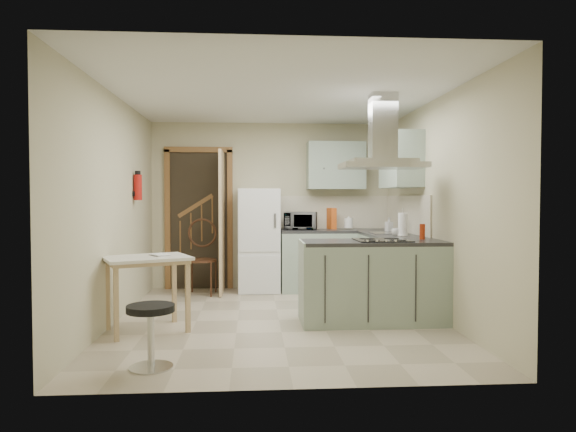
{
  "coord_description": "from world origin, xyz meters",
  "views": [
    {
      "loc": [
        -0.29,
        -5.7,
        1.37
      ],
      "look_at": [
        0.13,
        0.45,
        1.15
      ],
      "focal_mm": 32.0,
      "sensor_mm": 36.0,
      "label": 1
    }
  ],
  "objects": [
    {
      "name": "hob",
      "position": [
        1.12,
        -0.18,
        0.91
      ],
      "size": [
        0.58,
        0.5,
        0.01
      ],
      "primitive_type": "cube",
      "color": "black",
      "rests_on": "peninsula"
    },
    {
      "name": "fridge",
      "position": [
        -0.2,
        1.8,
        0.75
      ],
      "size": [
        0.6,
        0.6,
        1.5
      ],
      "primitive_type": "cube",
      "color": "white",
      "rests_on": "floor"
    },
    {
      "name": "counter_back",
      "position": [
        0.66,
        1.8,
        0.45
      ],
      "size": [
        1.08,
        0.6,
        0.9
      ],
      "primitive_type": "cube",
      "color": "#9EB2A0",
      "rests_on": "floor"
    },
    {
      "name": "extractor_hood",
      "position": [
        1.12,
        -0.18,
        1.72
      ],
      "size": [
        0.9,
        0.55,
        0.1
      ],
      "primitive_type": "cube",
      "color": "silver",
      "rests_on": "ceiling"
    },
    {
      "name": "left_wall",
      "position": [
        -1.8,
        0.0,
        1.25
      ],
      "size": [
        0.0,
        4.2,
        4.2
      ],
      "primitive_type": "plane",
      "rotation": [
        1.57,
        0.0,
        1.57
      ],
      "color": "#C1BA96",
      "rests_on": "floor"
    },
    {
      "name": "peninsula",
      "position": [
        1.02,
        -0.18,
        0.45
      ],
      "size": [
        1.55,
        0.65,
        0.9
      ],
      "primitive_type": "cube",
      "color": "#9EB2A0",
      "rests_on": "floor"
    },
    {
      "name": "back_wall",
      "position": [
        0.0,
        2.1,
        1.25
      ],
      "size": [
        3.6,
        0.0,
        3.6
      ],
      "primitive_type": "plane",
      "rotation": [
        1.57,
        0.0,
        0.0
      ],
      "color": "#C1BA96",
      "rests_on": "floor"
    },
    {
      "name": "microwave",
      "position": [
        0.42,
        1.85,
        1.03
      ],
      "size": [
        0.52,
        0.4,
        0.26
      ],
      "primitive_type": "imported",
      "rotation": [
        0.0,
        0.0,
        -0.2
      ],
      "color": "black",
      "rests_on": "counter_back"
    },
    {
      "name": "kettle",
      "position": [
        1.13,
        1.85,
        0.99
      ],
      "size": [
        0.17,
        0.17,
        0.19
      ],
      "primitive_type": "cylinder",
      "rotation": [
        0.0,
        0.0,
        -0.36
      ],
      "color": "white",
      "rests_on": "counter_back"
    },
    {
      "name": "right_wall",
      "position": [
        1.8,
        0.0,
        1.25
      ],
      "size": [
        0.0,
        4.2,
        4.2
      ],
      "primitive_type": "plane",
      "rotation": [
        1.57,
        0.0,
        -1.57
      ],
      "color": "#C1BA96",
      "rests_on": "floor"
    },
    {
      "name": "soap_bottle",
      "position": [
        1.63,
        1.41,
        1.0
      ],
      "size": [
        0.11,
        0.11,
        0.19
      ],
      "primitive_type": "imported",
      "rotation": [
        0.0,
        0.0,
        0.31
      ],
      "color": "#AFAFBB",
      "rests_on": "counter_right"
    },
    {
      "name": "cup",
      "position": [
        1.48,
        0.5,
        0.95
      ],
      "size": [
        0.14,
        0.14,
        0.09
      ],
      "primitive_type": "imported",
      "rotation": [
        0.0,
        0.0,
        0.26
      ],
      "color": "white",
      "rests_on": "counter_right"
    },
    {
      "name": "fire_extinguisher",
      "position": [
        -1.74,
        0.9,
        1.5
      ],
      "size": [
        0.1,
        0.1,
        0.32
      ],
      "primitive_type": "cylinder",
      "color": "#B2140F",
      "rests_on": "left_wall"
    },
    {
      "name": "drop_leaf_table",
      "position": [
        -1.37,
        -0.4,
        0.38
      ],
      "size": [
        1.0,
        0.9,
        0.77
      ],
      "primitive_type": "cube",
      "rotation": [
        0.0,
        0.0,
        0.43
      ],
      "color": "tan",
      "rests_on": "floor"
    },
    {
      "name": "wall_cabinet_back",
      "position": [
        0.95,
        1.93,
        1.85
      ],
      "size": [
        0.85,
        0.35,
        0.7
      ],
      "primitive_type": "cube",
      "color": "#9EB2A0",
      "rests_on": "back_wall"
    },
    {
      "name": "sink",
      "position": [
        1.5,
        0.95,
        0.91
      ],
      "size": [
        0.45,
        0.4,
        0.01
      ],
      "primitive_type": "cube",
      "color": "silver",
      "rests_on": "counter_right"
    },
    {
      "name": "red_bottle",
      "position": [
        1.62,
        -0.04,
        0.99
      ],
      "size": [
        0.07,
        0.07,
        0.17
      ],
      "primitive_type": "cylinder",
      "rotation": [
        0.0,
        0.0,
        -0.23
      ],
      "color": "red",
      "rests_on": "peninsula"
    },
    {
      "name": "doorway",
      "position": [
        -1.1,
        2.07,
        1.05
      ],
      "size": [
        1.1,
        0.12,
        2.1
      ],
      "primitive_type": "cube",
      "color": "brown",
      "rests_on": "floor"
    },
    {
      "name": "counter_right",
      "position": [
        1.5,
        1.12,
        0.45
      ],
      "size": [
        0.6,
        1.95,
        0.9
      ],
      "primitive_type": "cube",
      "color": "#9EB2A0",
      "rests_on": "floor"
    },
    {
      "name": "stool",
      "position": [
        -1.11,
        -1.56,
        0.26
      ],
      "size": [
        0.47,
        0.47,
        0.51
      ],
      "primitive_type": "cylinder",
      "rotation": [
        0.0,
        0.0,
        -0.27
      ],
      "color": "black",
      "rests_on": "floor"
    },
    {
      "name": "splashback",
      "position": [
        0.96,
        2.09,
        1.15
      ],
      "size": [
        1.68,
        0.02,
        0.5
      ],
      "primitive_type": "cube",
      "color": "beige",
      "rests_on": "counter_back"
    },
    {
      "name": "ceiling",
      "position": [
        0.0,
        0.0,
        2.5
      ],
      "size": [
        4.2,
        4.2,
        0.0
      ],
      "primitive_type": "plane",
      "rotation": [
        3.14,
        0.0,
        0.0
      ],
      "color": "silver",
      "rests_on": "back_wall"
    },
    {
      "name": "paper_towel",
      "position": [
        1.54,
        0.45,
        1.05
      ],
      "size": [
        0.13,
        0.13,
        0.29
      ],
      "primitive_type": "cylinder",
      "rotation": [
        0.0,
        0.0,
        0.1
      ],
      "color": "white",
      "rests_on": "counter_right"
    },
    {
      "name": "bentwood_chair",
      "position": [
        -1.02,
        1.58,
        0.49
      ],
      "size": [
        0.48,
        0.48,
        0.97
      ],
      "primitive_type": "cube",
      "rotation": [
        0.0,
        0.0,
        -0.11
      ],
      "color": "#4D2B19",
      "rests_on": "floor"
    },
    {
      "name": "book",
      "position": [
        -1.31,
        -0.36,
        0.82
      ],
      "size": [
        0.25,
        0.26,
        0.09
      ],
      "primitive_type": "imported",
      "rotation": [
        0.0,
        0.0,
        0.64
      ],
      "color": "brown",
      "rests_on": "drop_leaf_table"
    },
    {
      "name": "floor",
      "position": [
        0.0,
        0.0,
        0.0
      ],
      "size": [
        4.2,
        4.2,
        0.0
      ],
      "primitive_type": "plane",
      "color": "#BCAC92",
      "rests_on": "ground"
    },
    {
      "name": "wall_cabinet_right",
      "position": [
        1.62,
        0.85,
        1.85
      ],
      "size": [
        0.35,
        0.9,
        0.7
      ],
      "primitive_type": "cube",
      "color": "#9EB2A0",
      "rests_on": "right_wall"
    },
    {
      "name": "cereal_box",
      "position": [
        0.9,
        1.97,
        1.06
      ],
      "size": [
        0.12,
        0.22,
        0.32
      ],
      "primitive_type": "cube",
      "rotation": [
        0.0,
        0.0,
        0.2
      ],
      "color": "orange",
      "rests_on": "counter_back"
    }
  ]
}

